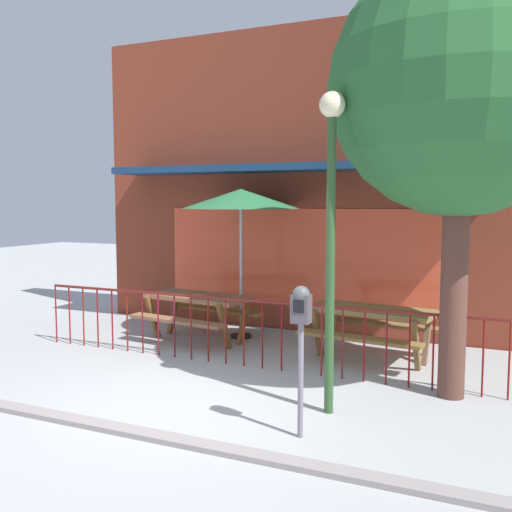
{
  "coord_description": "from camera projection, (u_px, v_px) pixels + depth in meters",
  "views": [
    {
      "loc": [
        3.44,
        -5.38,
        2.34
      ],
      "look_at": [
        0.01,
        2.28,
        1.54
      ],
      "focal_mm": 40.64,
      "sensor_mm": 36.0,
      "label": 1
    }
  ],
  "objects": [
    {
      "name": "street_lamp",
      "position": [
        331.0,
        203.0,
        6.2
      ],
      "size": [
        0.28,
        0.28,
        3.49
      ],
      "color": "#2C4E27",
      "rests_on": "ground"
    },
    {
      "name": "picnic_table_right",
      "position": [
        372.0,
        319.0,
        8.47
      ],
      "size": [
        1.95,
        1.57,
        0.79
      ],
      "color": "olive",
      "rests_on": "ground"
    },
    {
      "name": "patio_umbrella",
      "position": [
        241.0,
        200.0,
        9.72
      ],
      "size": [
        1.99,
        1.99,
        2.54
      ],
      "color": "black",
      "rests_on": "ground"
    },
    {
      "name": "parking_meter_near",
      "position": [
        301.0,
        321.0,
        5.64
      ],
      "size": [
        0.18,
        0.17,
        1.52
      ],
      "color": "slate",
      "rests_on": "ground"
    },
    {
      "name": "ground",
      "position": [
        173.0,
        409.0,
        6.51
      ],
      "size": [
        40.0,
        40.0,
        0.0
      ],
      "primitive_type": "plane",
      "color": "#A7A9A9"
    },
    {
      "name": "patio_fence_front",
      "position": [
        244.0,
        320.0,
        8.15
      ],
      "size": [
        6.9,
        0.04,
        0.97
      ],
      "color": "maroon",
      "rests_on": "ground"
    },
    {
      "name": "curb_edge",
      "position": [
        132.0,
        434.0,
        5.82
      ],
      "size": [
        11.47,
        0.2,
        0.11
      ],
      "primitive_type": "cube",
      "color": "gray",
      "rests_on": "ground"
    },
    {
      "name": "picnic_table_left",
      "position": [
        197.0,
        305.0,
        9.66
      ],
      "size": [
        1.96,
        1.59,
        0.79
      ],
      "color": "#8D5B3F",
      "rests_on": "ground"
    },
    {
      "name": "street_tree",
      "position": [
        461.0,
        87.0,
        6.6
      ],
      "size": [
        3.02,
        3.02,
        5.17
      ],
      "color": "brown",
      "rests_on": "ground"
    },
    {
      "name": "pub_storefront",
      "position": [
        308.0,
        181.0,
        10.4
      ],
      "size": [
        8.19,
        1.4,
        5.42
      ],
      "color": "#561C1C",
      "rests_on": "ground"
    }
  ]
}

